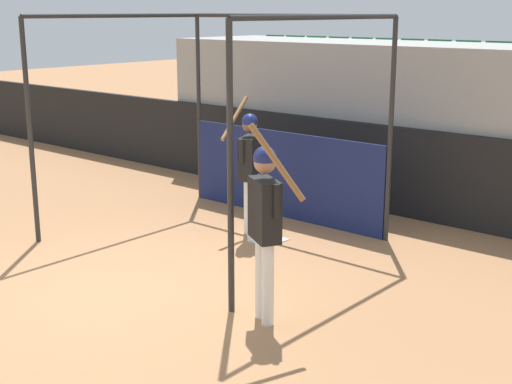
% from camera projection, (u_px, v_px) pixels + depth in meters
% --- Properties ---
extents(ground_plane, '(60.00, 60.00, 0.00)m').
position_uv_depth(ground_plane, '(116.00, 293.00, 8.35)').
color(ground_plane, '#A8754C').
extents(outfield_wall, '(24.00, 0.12, 1.43)m').
position_uv_depth(outfield_wall, '(356.00, 165.00, 11.92)').
color(outfield_wall, black).
rests_on(outfield_wall, ground).
extents(bleacher_section, '(8.70, 2.40, 2.71)m').
position_uv_depth(bleacher_section, '(395.00, 118.00, 12.69)').
color(bleacher_section, '#9E9E99').
rests_on(bleacher_section, ground).
extents(batting_cage, '(3.83, 3.37, 3.18)m').
position_uv_depth(batting_cage, '(261.00, 142.00, 10.73)').
color(batting_cage, '#282828').
rests_on(batting_cage, ground).
extents(home_plate, '(0.44, 0.44, 0.02)m').
position_uv_depth(home_plate, '(268.00, 240.00, 10.28)').
color(home_plate, white).
rests_on(home_plate, ground).
extents(player_batter, '(0.73, 0.82, 1.98)m').
position_uv_depth(player_batter, '(249.00, 162.00, 10.24)').
color(player_batter, white).
rests_on(player_batter, ground).
extents(player_waiting, '(0.81, 0.58, 2.18)m').
position_uv_depth(player_waiting, '(265.00, 216.00, 7.32)').
color(player_waiting, white).
rests_on(player_waiting, ground).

